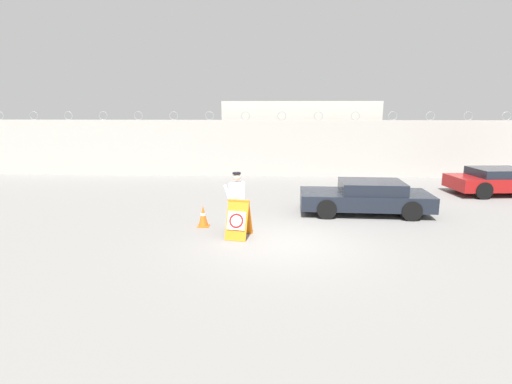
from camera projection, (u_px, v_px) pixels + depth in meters
ground_plane at (286, 243)px, 11.18m from camera, size 90.00×90.00×0.00m
perimeter_wall at (281, 148)px, 21.75m from camera, size 36.00×0.30×3.50m
building_block at (298, 134)px, 25.65m from camera, size 9.12×5.64×4.06m
barricade_sign at (238, 219)px, 11.54m from camera, size 0.79×0.93×1.12m
security_guard at (237, 199)px, 11.95m from camera, size 0.64×0.56×1.84m
traffic_cone_near at (203, 216)px, 12.66m from camera, size 0.36×0.36×0.69m
parked_car_rear_sedan at (366, 197)px, 14.20m from camera, size 4.59×2.08×1.17m
parked_car_far_side at (501, 181)px, 17.29m from camera, size 4.53×2.30×1.15m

